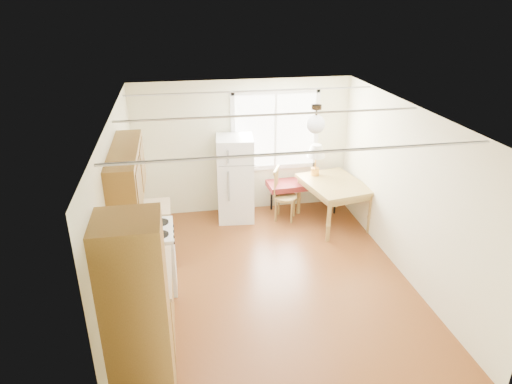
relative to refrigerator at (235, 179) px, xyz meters
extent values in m
cube|color=#582B12|center=(0.21, -2.12, -0.79)|extent=(4.60, 5.60, 0.12)
cube|color=white|center=(0.21, -2.12, 1.71)|extent=(4.60, 5.60, 0.12)
cube|color=#FCF9C9|center=(0.21, 0.38, 0.46)|extent=(4.60, 0.10, 2.50)
cube|color=#FCF9C9|center=(0.21, -4.62, 0.46)|extent=(4.60, 0.10, 2.50)
cube|color=#FCF9C9|center=(-1.79, -2.12, 0.46)|extent=(0.10, 5.60, 2.50)
cube|color=#FCF9C9|center=(2.21, -2.12, 0.46)|extent=(0.10, 5.60, 2.50)
cube|color=brown|center=(-1.49, -3.97, 0.26)|extent=(0.60, 0.60, 2.10)
cube|color=brown|center=(-1.49, -2.97, -0.36)|extent=(0.60, 1.10, 0.86)
cube|color=tan|center=(-1.48, -2.97, 0.09)|extent=(0.62, 1.14, 0.04)
cube|color=white|center=(-1.46, -1.92, -0.34)|extent=(0.65, 0.76, 0.90)
cube|color=brown|center=(-1.49, -1.17, -0.36)|extent=(0.60, 0.60, 0.86)
cube|color=brown|center=(-1.62, -2.27, 1.06)|extent=(0.33, 1.60, 0.70)
cube|color=white|center=(0.81, 0.37, 0.76)|extent=(1.50, 0.02, 1.35)
cylinder|color=#312315|center=(0.91, -1.72, 1.67)|extent=(0.14, 0.14, 0.06)
cylinder|color=#312315|center=(0.91, -1.72, 1.57)|extent=(0.03, 0.03, 0.16)
sphere|color=white|center=(0.91, -1.72, 1.43)|extent=(0.26, 0.26, 0.26)
cube|color=white|center=(0.00, 0.00, 0.00)|extent=(0.70, 0.70, 1.57)
cube|color=gray|center=(0.00, -0.32, 0.37)|extent=(0.65, 0.02, 0.02)
cube|color=gray|center=(-0.16, -0.34, 0.16)|extent=(0.03, 0.03, 0.94)
cube|color=maroon|center=(1.31, 0.03, -0.21)|extent=(1.40, 0.59, 0.11)
cylinder|color=black|center=(0.73, -0.17, -0.52)|extent=(0.04, 0.04, 0.53)
cylinder|color=black|center=(1.88, -0.17, -0.52)|extent=(0.04, 0.04, 0.53)
cylinder|color=black|center=(0.73, 0.22, -0.52)|extent=(0.04, 0.04, 0.53)
cylinder|color=black|center=(1.88, 0.22, -0.52)|extent=(0.04, 0.04, 0.53)
cube|color=olive|center=(1.71, -0.52, -0.02)|extent=(1.18, 1.43, 0.06)
cube|color=olive|center=(1.71, -0.52, -0.10)|extent=(1.06, 1.32, 0.10)
cylinder|color=olive|center=(1.41, -1.15, -0.42)|extent=(0.07, 0.07, 0.74)
cylinder|color=olive|center=(2.22, -1.00, -0.42)|extent=(0.07, 0.07, 0.74)
cylinder|color=olive|center=(1.20, -0.04, -0.42)|extent=(0.07, 0.07, 0.74)
cylinder|color=olive|center=(2.01, 0.12, -0.42)|extent=(0.07, 0.07, 0.74)
cylinder|color=olive|center=(0.89, -0.22, -0.34)|extent=(0.43, 0.43, 0.05)
cylinder|color=olive|center=(0.70, -0.30, -0.56)|extent=(0.04, 0.04, 0.44)
cylinder|color=olive|center=(0.97, -0.41, -0.56)|extent=(0.04, 0.04, 0.44)
cylinder|color=olive|center=(0.82, -0.03, -0.56)|extent=(0.04, 0.04, 0.44)
cylinder|color=olive|center=(1.09, -0.14, -0.56)|extent=(0.04, 0.04, 0.44)
cylinder|color=gold|center=(1.47, -0.11, 0.08)|extent=(0.16, 0.16, 0.13)
cylinder|color=gold|center=(1.47, -0.11, 0.26)|extent=(0.03, 0.03, 0.22)
cone|color=silver|center=(1.47, -0.11, 0.48)|extent=(0.34, 0.34, 0.22)
cube|color=black|center=(-1.51, -3.26, 0.16)|extent=(0.25, 0.27, 0.08)
cube|color=black|center=(-1.51, -3.35, 0.34)|extent=(0.20, 0.12, 0.29)
cylinder|color=black|center=(-1.51, -3.21, 0.26)|extent=(0.14, 0.14, 0.12)
cylinder|color=#B9130D|center=(-1.60, -2.54, 0.19)|extent=(0.11, 0.11, 0.15)
sphere|color=#B9130D|center=(-1.60, -2.54, 0.29)|extent=(0.05, 0.05, 0.05)
camera|label=1|loc=(-1.00, -7.62, 3.11)|focal=32.00mm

